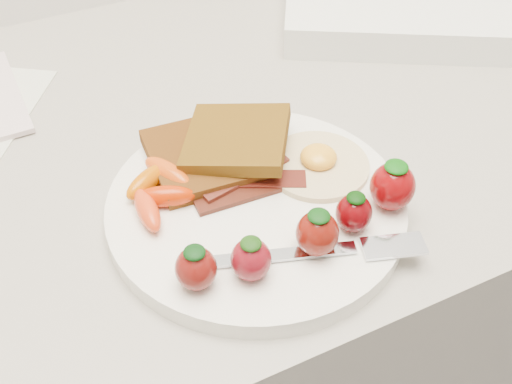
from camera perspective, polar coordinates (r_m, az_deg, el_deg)
name	(u,v)px	position (r m, az deg, el deg)	size (l,w,h in m)	color
counter	(208,357)	(1.03, -4.27, -14.45)	(2.00, 0.60, 0.90)	gray
plate	(256,207)	(0.58, 0.00, -1.35)	(0.27, 0.27, 0.02)	white
toast_lower	(207,155)	(0.61, -4.41, 3.28)	(0.10, 0.10, 0.01)	#411405
toast_upper	(236,139)	(0.61, -1.75, 4.75)	(0.09, 0.09, 0.01)	#4C2F09
fried_egg	(318,163)	(0.61, 5.53, 2.58)	(0.13, 0.13, 0.02)	white
bacon_strips	(247,182)	(0.59, -0.77, 0.88)	(0.11, 0.06, 0.01)	black
baby_carrots	(157,189)	(0.58, -8.76, 0.23)	(0.07, 0.09, 0.02)	#C75B00
strawberries	(316,225)	(0.53, 5.36, -2.91)	(0.22, 0.06, 0.05)	#61100C
fork	(332,251)	(0.53, 6.79, -5.22)	(0.18, 0.08, 0.00)	#B4BAC8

